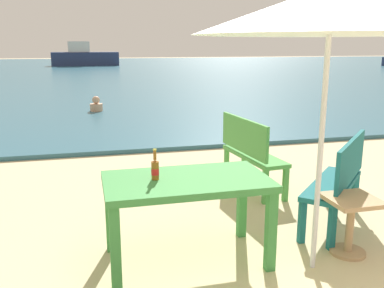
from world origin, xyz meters
The scene contains 9 objects.
sea_water centered at (0.00, 30.00, 0.04)m, with size 120.00×50.00×0.08m, color #2D6075.
picnic_table_green centered at (-1.04, 1.12, 0.65)m, with size 1.40×0.80×0.76m.
beer_bottle_amber centered at (-1.30, 1.15, 0.85)m, with size 0.07×0.07×0.26m.
patio_umbrella centered at (-0.02, 0.74, 2.12)m, with size 2.10×2.10×2.30m.
side_table_wood centered at (0.42, 0.87, 0.35)m, with size 0.44×0.44×0.54m.
bench_teal_center centered at (0.64, 1.42, 0.54)m, with size 1.10×1.10×0.95m.
bench_green_left centered at (0.19, 2.77, 0.54)m, with size 0.49×1.23×0.95m.
swimmer_person centered at (-1.57, 9.63, 0.24)m, with size 0.34×0.34×0.41m.
boat_cargo_ship centered at (-1.73, 35.85, 0.81)m, with size 5.55×1.51×2.02m.
Camera 1 is at (-1.84, -2.23, 1.87)m, focal length 39.67 mm.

